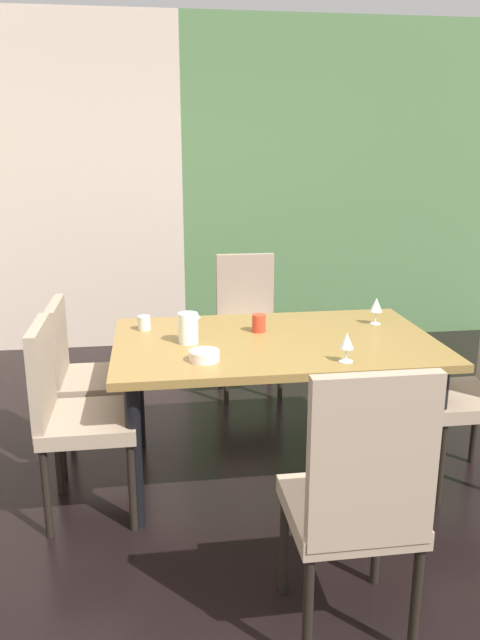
{
  "coord_description": "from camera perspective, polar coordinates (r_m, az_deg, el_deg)",
  "views": [
    {
      "loc": [
        -0.33,
        -2.64,
        1.73
      ],
      "look_at": [
        0.12,
        0.46,
        0.85
      ],
      "focal_mm": 35.0,
      "sensor_mm": 36.0,
      "label": 1
    }
  ],
  "objects": [
    {
      "name": "wine_glass_center",
      "position": [
        3.57,
        12.35,
        1.31
      ],
      "size": [
        0.07,
        0.07,
        0.15
      ],
      "color": "silver",
      "rests_on": "dining_table"
    },
    {
      "name": "pitcher_north",
      "position": [
        3.17,
        -4.74,
        -0.71
      ],
      "size": [
        0.11,
        0.1,
        0.16
      ],
      "color": "white",
      "rests_on": "dining_table"
    },
    {
      "name": "cup_near_shelf",
      "position": [
        3.43,
        -8.76,
        -0.27
      ],
      "size": [
        0.07,
        0.07,
        0.08
      ],
      "primitive_type": "cylinder",
      "color": "silver",
      "rests_on": "dining_table"
    },
    {
      "name": "ground_plane",
      "position": [
        3.18,
        -0.95,
        -17.46
      ],
      "size": [
        5.71,
        5.75,
        0.02
      ],
      "primitive_type": "cube",
      "color": "black"
    },
    {
      "name": "back_panel_interior",
      "position": [
        5.59,
        -20.11,
        11.24
      ],
      "size": [
        2.81,
        0.1,
        2.78
      ],
      "primitive_type": "cube",
      "color": "beige",
      "rests_on": "ground_plane"
    },
    {
      "name": "chair_head_far",
      "position": [
        4.47,
        0.69,
        0.42
      ],
      "size": [
        0.44,
        0.45,
        0.98
      ],
      "rotation": [
        0.0,
        0.0,
        3.14
      ],
      "color": "gray",
      "rests_on": "ground_plane"
    },
    {
      "name": "chair_left_near",
      "position": [
        3.04,
        -15.14,
        -7.8
      ],
      "size": [
        0.44,
        0.44,
        0.96
      ],
      "rotation": [
        0.0,
        0.0,
        -1.57
      ],
      "color": "gray",
      "rests_on": "ground_plane"
    },
    {
      "name": "wine_glass_left",
      "position": [
        2.92,
        9.75,
        -2.0
      ],
      "size": [
        0.07,
        0.07,
        0.14
      ],
      "color": "silver",
      "rests_on": "dining_table"
    },
    {
      "name": "chair_head_near",
      "position": [
        2.23,
        10.76,
        -15.53
      ],
      "size": [
        0.44,
        0.44,
        1.07
      ],
      "color": "gray",
      "rests_on": "ground_plane"
    },
    {
      "name": "dining_table",
      "position": [
        3.27,
        3.19,
        -3.17
      ],
      "size": [
        1.66,
        1.04,
        0.76
      ],
      "color": "olive",
      "rests_on": "ground_plane"
    },
    {
      "name": "chair_left_far",
      "position": [
        3.53,
        -14.12,
        -4.58
      ],
      "size": [
        0.44,
        0.44,
        0.93
      ],
      "rotation": [
        0.0,
        0.0,
        -1.57
      ],
      "color": "gray",
      "rests_on": "ground_plane"
    },
    {
      "name": "cup_near_window",
      "position": [
        3.36,
        1.74,
        -0.29
      ],
      "size": [
        0.07,
        0.07,
        0.1
      ],
      "primitive_type": "cylinder",
      "color": "red",
      "rests_on": "dining_table"
    },
    {
      "name": "serving_bowl_west",
      "position": [
        2.92,
        -3.28,
        -3.27
      ],
      "size": [
        0.14,
        0.14,
        0.05
      ],
      "primitive_type": "cylinder",
      "color": "white",
      "rests_on": "dining_table"
    },
    {
      "name": "garden_window_panel",
      "position": [
        5.75,
        9.62,
        12.05
      ],
      "size": [
        2.9,
        0.1,
        2.78
      ],
      "primitive_type": "cube",
      "color": "#517847",
      "rests_on": "ground_plane"
    }
  ]
}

